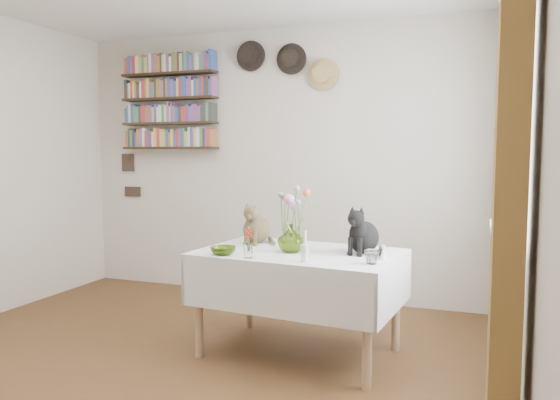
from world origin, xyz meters
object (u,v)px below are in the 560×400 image
at_px(dining_table, 299,277).
at_px(black_cat, 364,229).
at_px(flower_vase, 291,238).
at_px(bookshelf_unit, 169,103).
at_px(tabby_cat, 256,222).

relative_size(dining_table, black_cat, 4.32).
distance_m(flower_vase, bookshelf_unit, 2.43).
bearing_deg(bookshelf_unit, black_cat, -28.84).
height_order(dining_table, black_cat, black_cat).
relative_size(black_cat, bookshelf_unit, 0.32).
height_order(tabby_cat, black_cat, black_cat).
bearing_deg(black_cat, bookshelf_unit, 165.88).
distance_m(tabby_cat, black_cat, 0.83).
xyz_separation_m(tabby_cat, black_cat, (0.82, -0.13, 0.01)).
bearing_deg(dining_table, black_cat, 13.30).
height_order(tabby_cat, bookshelf_unit, bookshelf_unit).
xyz_separation_m(dining_table, bookshelf_unit, (-1.77, 1.30, 1.31)).
relative_size(tabby_cat, flower_vase, 1.66).
distance_m(dining_table, black_cat, 0.54).
bearing_deg(bookshelf_unit, tabby_cat, -38.17).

